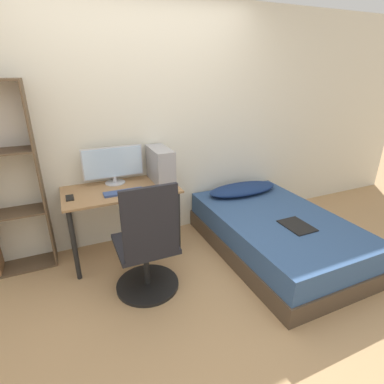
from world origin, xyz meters
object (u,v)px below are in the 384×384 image
(bed, at_px, (275,234))
(pc_tower, at_px, (160,165))
(monitor, at_px, (113,164))
(office_chair, at_px, (148,253))
(keyboard, at_px, (124,192))

(bed, distance_m, pc_tower, 1.42)
(pc_tower, bearing_deg, monitor, 164.93)
(office_chair, height_order, bed, office_chair)
(bed, bearing_deg, keyboard, 161.20)
(bed, xyz_separation_m, pc_tower, (-1.03, 0.69, 0.70))
(office_chair, relative_size, monitor, 1.73)
(pc_tower, bearing_deg, bed, -33.71)
(office_chair, xyz_separation_m, monitor, (-0.07, 0.88, 0.54))
(monitor, height_order, pc_tower, monitor)
(monitor, distance_m, pc_tower, 0.48)
(monitor, relative_size, keyboard, 1.62)
(keyboard, xyz_separation_m, pc_tower, (0.44, 0.19, 0.16))
(office_chair, distance_m, monitor, 1.04)
(office_chair, xyz_separation_m, pc_tower, (0.39, 0.76, 0.51))
(bed, bearing_deg, pc_tower, 146.29)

